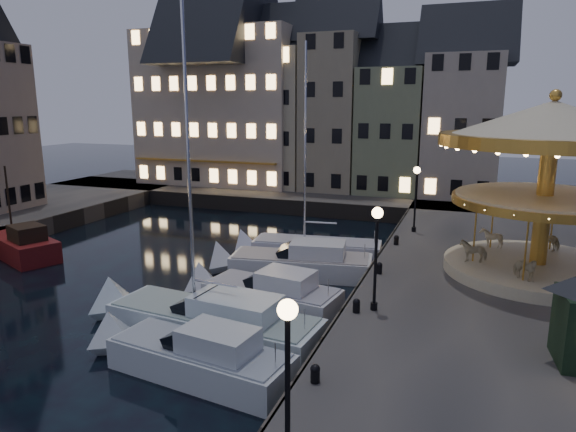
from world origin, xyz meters
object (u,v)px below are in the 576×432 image
at_px(bollard_c, 379,267).
at_px(motorboat_e, 294,264).
at_px(motorboat_b, 191,357).
at_px(motorboat_f, 307,249).
at_px(bollard_b, 356,305).
at_px(red_fishing_boat, 21,246).
at_px(streetlamp_b, 376,244).
at_px(motorboat_c, 205,320).
at_px(streetlamp_c, 416,190).
at_px(bollard_d, 396,240).
at_px(motorboat_d, 264,294).
at_px(streetlamp_a, 288,365).
at_px(bollard_a, 315,373).
at_px(carousel, 549,155).

bearing_deg(bollard_c, motorboat_e, 158.59).
relative_size(motorboat_b, motorboat_f, 0.67).
height_order(bollard_b, red_fishing_boat, red_fishing_boat).
xyz_separation_m(streetlamp_b, motorboat_c, (-6.53, -1.95, -3.33)).
relative_size(motorboat_b, motorboat_c, 0.58).
height_order(streetlamp_c, bollard_d, streetlamp_c).
bearing_deg(bollard_d, motorboat_d, -119.82).
distance_m(bollard_d, motorboat_e, 6.24).
distance_m(motorboat_e, red_fishing_boat, 17.30).
distance_m(bollard_c, red_fishing_boat, 22.20).
xyz_separation_m(streetlamp_b, red_fishing_boat, (-22.77, 3.94, -3.33)).
height_order(motorboat_b, motorboat_f, motorboat_f).
relative_size(streetlamp_a, motorboat_f, 0.36).
height_order(streetlamp_c, motorboat_c, motorboat_c).
bearing_deg(streetlamp_c, bollard_d, -99.73).
bearing_deg(motorboat_f, bollard_d, 2.08).
distance_m(bollard_a, motorboat_b, 5.14).
xyz_separation_m(streetlamp_b, streetlamp_c, (0.00, 13.50, 0.00)).
height_order(bollard_b, bollard_d, same).
bearing_deg(bollard_b, carousel, 46.59).
relative_size(bollard_b, motorboat_c, 0.04).
relative_size(motorboat_c, motorboat_d, 1.80).
height_order(bollard_a, motorboat_d, motorboat_d).
height_order(motorboat_b, carousel, carousel).
xyz_separation_m(bollard_c, red_fishing_boat, (-22.17, -0.56, -0.91)).
relative_size(streetlamp_b, streetlamp_c, 1.00).
height_order(bollard_a, red_fishing_boat, red_fishing_boat).
relative_size(streetlamp_a, bollard_a, 7.32).
height_order(bollard_d, motorboat_d, motorboat_d).
relative_size(motorboat_f, red_fishing_boat, 1.61).
bearing_deg(bollard_a, carousel, 61.30).
bearing_deg(bollard_a, motorboat_b, 166.62).
bearing_deg(bollard_d, motorboat_b, -108.34).
bearing_deg(motorboat_f, bollard_c, -44.78).
height_order(bollard_d, carousel, carousel).
relative_size(streetlamp_a, motorboat_c, 0.31).
distance_m(motorboat_b, motorboat_d, 6.43).
distance_m(bollard_a, motorboat_c, 7.24).
distance_m(streetlamp_b, bollard_b, 2.54).
bearing_deg(streetlamp_a, motorboat_f, 106.71).
relative_size(bollard_c, bollard_d, 1.00).
bearing_deg(motorboat_c, bollard_b, 13.78).
relative_size(streetlamp_c, motorboat_e, 0.47).
xyz_separation_m(bollard_a, red_fishing_boat, (-22.17, 9.94, -0.91)).
height_order(streetlamp_a, bollard_c, streetlamp_a).
relative_size(motorboat_d, motorboat_f, 0.64).
xyz_separation_m(streetlamp_c, bollard_b, (-0.60, -14.00, -2.41)).
relative_size(streetlamp_c, carousel, 0.42).
height_order(bollard_b, motorboat_e, motorboat_e).
relative_size(streetlamp_c, bollard_a, 7.32).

